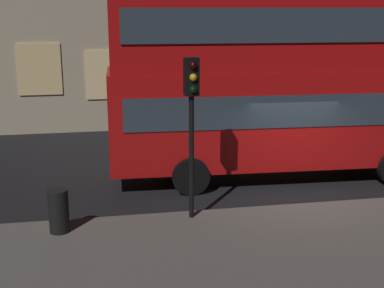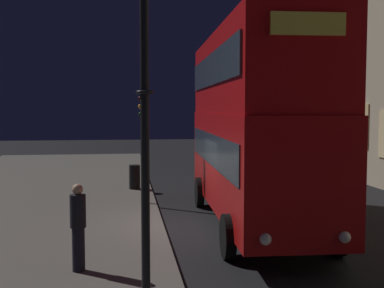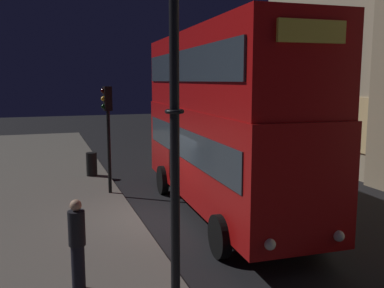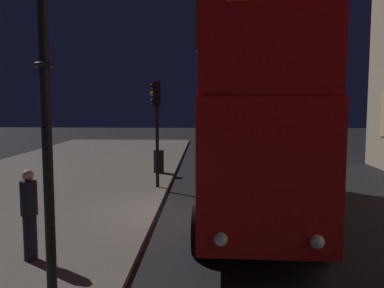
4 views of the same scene
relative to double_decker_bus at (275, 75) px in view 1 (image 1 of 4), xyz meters
name	(u,v)px [view 1 (image 1 of 4)]	position (x,y,z in m)	size (l,w,h in m)	color
ground_plane	(300,198)	(0.12, -1.99, -3.10)	(80.00, 80.00, 0.00)	black
double_decker_bus	(275,75)	(0.00, 0.00, 0.00)	(9.89, 3.11, 5.57)	#B20F0F
traffic_light_near_kerb	(192,105)	(-3.04, -3.05, -0.24)	(0.34, 0.37, 3.79)	black
litter_bin	(59,211)	(-6.09, -3.35, -2.48)	(0.45, 0.45, 0.99)	black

